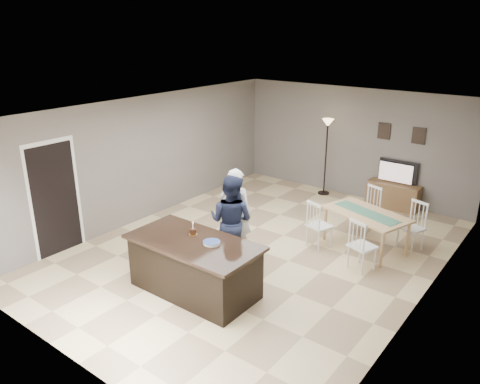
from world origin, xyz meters
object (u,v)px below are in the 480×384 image
Objects in this scene: plate_stack at (212,243)px; dining_table at (366,219)px; floor_lamp at (327,136)px; tv_console at (393,196)px; television at (397,172)px; man at (231,221)px; woman at (235,214)px; kitchen_island at (194,266)px; birthday_cake at (193,232)px.

dining_table is at bearing 67.99° from plate_stack.
plate_stack is at bearing -81.01° from floor_lamp.
television reaches higher than tv_console.
man is at bearing -84.08° from floor_lamp.
man is at bearing 100.42° from woman.
floor_lamp is (-0.33, 4.11, 0.64)m from woman.
tv_console is 0.71× the size of man.
kitchen_island is at bearing -163.03° from plate_stack.
floor_lamp reaches higher than birthday_cake.
tv_console is 5.60m from birthday_cake.
tv_console is 0.70× the size of woman.
kitchen_island is 1.14m from man.
television is 4.52m from woman.
dining_table is (1.63, 2.08, -0.24)m from man.
tv_console is 4.71m from man.
kitchen_island is at bearing -45.73° from birthday_cake.
woman is 0.30m from man.
dining_table is at bearing -140.14° from man.
kitchen_island is 1.79× the size of tv_console.
kitchen_island is 1.25× the size of woman.
tv_console is (1.20, 5.57, -0.15)m from kitchen_island.
tv_console is 5.60× the size of birthday_cake.
woman reaches higher than television.
plate_stack is (-0.90, -5.48, 0.62)m from tv_console.
television is at bearing 77.99° from kitchen_island.
birthday_cake is at bearing 134.27° from kitchen_island.
birthday_cake is at bearing 169.79° from plate_stack.
kitchen_island is 7.98× the size of plate_stack.
birthday_cake is 5.33m from floor_lamp.
woman is (-0.22, 1.35, 0.41)m from kitchen_island.
television is 4.75m from man.
man reaches higher than kitchen_island.
tv_console is at bearing 75.75° from birthday_cake.
woman is (-1.42, -4.22, 0.56)m from tv_console.
kitchen_island is at bearing 77.99° from television.
tv_console is at bearing 90.00° from television.
woman is 1.18m from birthday_cake.
floor_lamp is (-0.38, 5.29, 0.55)m from birthday_cake.
woman is at bearing 112.29° from plate_stack.
television is 5.64m from birthday_cake.
tv_console is 0.57m from television.
man is (-0.10, 1.07, 0.39)m from kitchen_island.
floor_lamp is (-2.09, 2.31, 0.89)m from dining_table.
plate_stack reaches higher than kitchen_island.
birthday_cake reaches higher than plate_stack.
television is 5.62m from plate_stack.
floor_lamp reaches higher than tv_console.
man reaches higher than tv_console.
man is at bearing 74.14° from television.
birthday_cake is at bearing -101.96° from dining_table.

